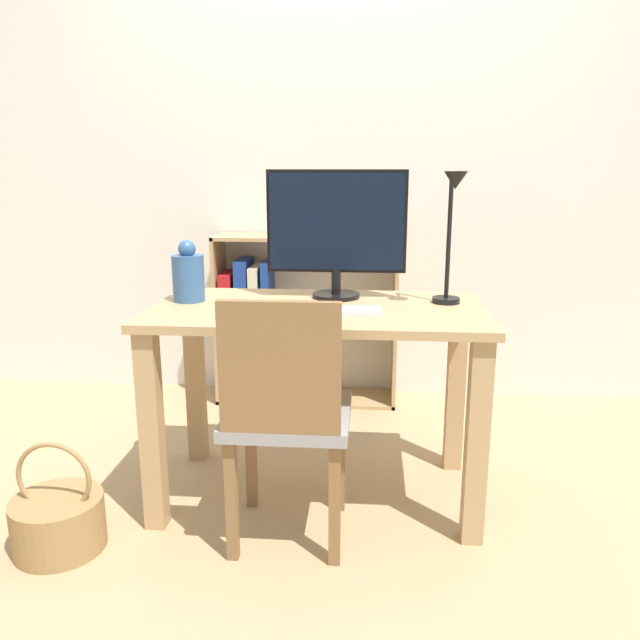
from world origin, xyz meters
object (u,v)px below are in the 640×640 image
Objects in this scene: vase at (188,275)px; desk_lamp at (451,225)px; chair at (286,411)px; bookshelf at (273,328)px; keyboard at (328,311)px; basket at (58,520)px; monitor at (336,227)px.

vase is 0.97m from desk_lamp.
bookshelf is (-0.25, 1.33, -0.07)m from chair.
keyboard reaches higher than basket.
monitor reaches higher than bookshelf.
monitor reaches higher than vase.
keyboard is 0.39× the size of bookshelf.
vase is 1.06m from bookshelf.
keyboard is at bearing 20.72° from basket.
chair is 0.90× the size of bookshelf.
monitor is 1.10m from bookshelf.
basket is (-0.86, -0.32, -0.64)m from keyboard.
bookshelf is 1.54m from basket.
basket is (-1.28, -0.47, -0.92)m from desk_lamp.
basket is (-0.49, -1.43, -0.29)m from bookshelf.
vase is at bearing 179.44° from desk_lamp.
chair is 2.27× the size of basket.
bookshelf reaches higher than keyboard.
chair is (0.41, -0.39, -0.36)m from vase.
keyboard is 0.78× the size of desk_lamp.
vase is at bearing 55.61° from basket.
basket is at bearing -145.74° from monitor.
keyboard is at bearing -71.67° from bookshelf.
bookshelf is at bearing 129.46° from desk_lamp.
monitor is at bearing 163.51° from desk_lamp.
desk_lamp reaches higher than chair.
desk_lamp is 0.55× the size of chair.
monitor is 0.61× the size of chair.
vase reaches higher than basket.
bookshelf is at bearing 114.43° from monitor.
vase is at bearing -99.67° from bookshelf.
vase is at bearing -168.36° from monitor.
bookshelf is at bearing 71.04° from basket.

